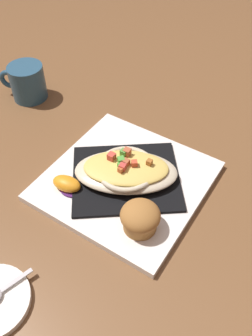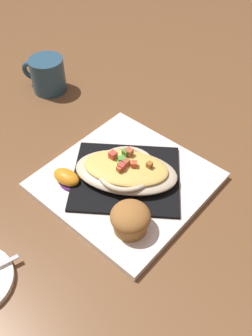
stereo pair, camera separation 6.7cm
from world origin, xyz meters
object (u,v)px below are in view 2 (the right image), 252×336
orange_garnish (67,178)px  gratin_dish (126,170)px  muffin (130,219)px  coffee_mug (48,77)px  square_plate (126,181)px

orange_garnish → gratin_dish: bearing=41.6°
gratin_dish → muffin: size_ratio=3.28×
orange_garnish → coffee_mug: (-0.26, 0.21, 0.01)m
orange_garnish → muffin: bearing=-4.2°
orange_garnish → coffee_mug: bearing=141.5°
gratin_dish → orange_garnish: size_ratio=3.43×
square_plate → gratin_dish: gratin_dish is taller
muffin → orange_garnish: bearing=175.8°
square_plate → orange_garnish: bearing=-138.5°
gratin_dish → muffin: bearing=-49.2°
muffin → square_plate: bearing=130.8°
gratin_dish → coffee_mug: coffee_mug is taller
gratin_dish → orange_garnish: 0.11m
gratin_dish → coffee_mug: size_ratio=1.98×
gratin_dish → orange_garnish: gratin_dish is taller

